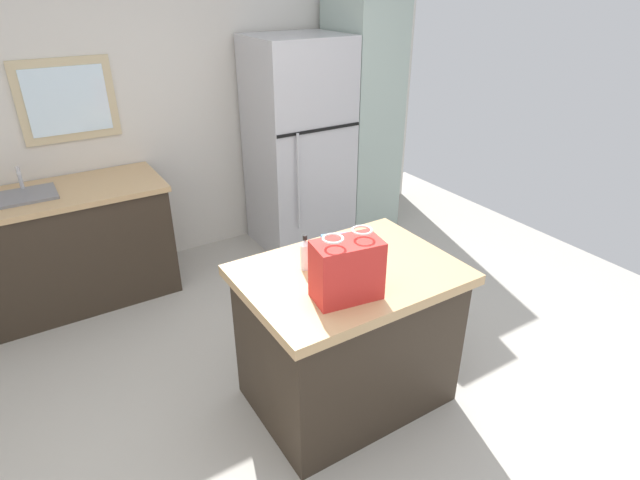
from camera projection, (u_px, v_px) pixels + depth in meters
name	position (u px, v px, depth m)	size (l,w,h in m)	color
ground	(346.00, 415.00, 2.98)	(6.06, 6.06, 0.00)	#ADA89E
back_wall	(176.00, 103.00, 4.26)	(5.01, 0.13, 2.67)	silver
kitchen_island	(348.00, 336.00, 2.93)	(1.15, 0.84, 0.88)	#33281E
refrigerator	(299.00, 146.00, 4.57)	(0.81, 0.73, 1.86)	#B7B7BC
tall_cabinet	(361.00, 120.00, 4.83)	(0.52, 0.65, 2.14)	#9EB2A8
sink_counter	(71.00, 246.00, 3.87)	(1.43, 0.68, 1.09)	#33281E
shopping_bag	(347.00, 270.00, 2.43)	(0.35, 0.23, 0.35)	red
small_box	(338.00, 249.00, 2.78)	(0.17, 0.11, 0.14)	#4775B7
bottle	(305.00, 254.00, 2.70)	(0.05, 0.05, 0.20)	white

